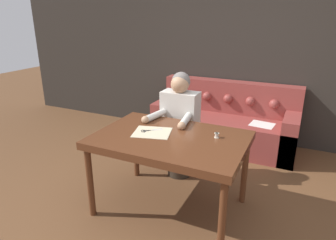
# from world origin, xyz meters

# --- Properties ---
(ground_plane) EXTENTS (16.00, 16.00, 0.00)m
(ground_plane) POSITION_xyz_m (0.00, 0.00, 0.00)
(ground_plane) COLOR brown
(wall_back) EXTENTS (8.00, 0.06, 2.60)m
(wall_back) POSITION_xyz_m (0.00, 2.18, 1.30)
(wall_back) COLOR #2D2823
(wall_back) RESTS_ON ground_plane
(dining_table) EXTENTS (1.37, 0.94, 0.77)m
(dining_table) POSITION_xyz_m (-0.14, 0.08, 0.69)
(dining_table) COLOR #562D19
(dining_table) RESTS_ON ground_plane
(couch) EXTENTS (1.98, 0.77, 0.90)m
(couch) POSITION_xyz_m (-0.07, 1.80, 0.32)
(couch) COLOR brown
(couch) RESTS_ON ground_plane
(person) EXTENTS (0.48, 0.62, 1.23)m
(person) POSITION_xyz_m (-0.32, 0.71, 0.63)
(person) COLOR #33281E
(person) RESTS_ON ground_plane
(pattern_paper_main) EXTENTS (0.41, 0.38, 0.00)m
(pattern_paper_main) POSITION_xyz_m (-0.33, 0.09, 0.77)
(pattern_paper_main) COLOR beige
(pattern_paper_main) RESTS_ON dining_table
(scissors) EXTENTS (0.19, 0.18, 0.01)m
(scissors) POSITION_xyz_m (-0.39, 0.11, 0.77)
(scissors) COLOR silver
(scissors) RESTS_ON dining_table
(thread_spool) EXTENTS (0.04, 0.04, 0.05)m
(thread_spool) POSITION_xyz_m (0.25, 0.23, 0.79)
(thread_spool) COLOR beige
(thread_spool) RESTS_ON dining_table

